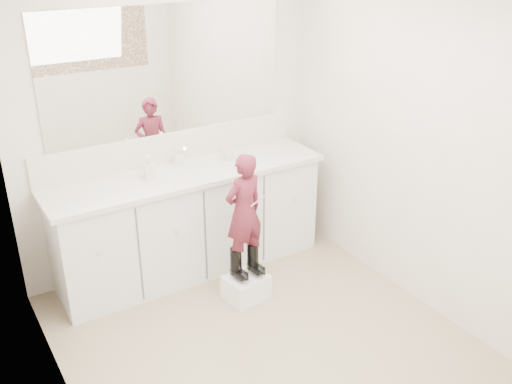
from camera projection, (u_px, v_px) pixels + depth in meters
floor at (271, 347)px, 3.95m from camera, size 3.00×3.00×0.00m
wall_back at (171, 125)px, 4.61m from camera, size 2.60×0.00×2.60m
wall_front at (478, 318)px, 2.29m from camera, size 2.60×0.00×2.60m
wall_left at (54, 246)px, 2.83m from camera, size 0.00×3.00×3.00m
wall_right at (424, 150)px, 4.08m from camera, size 0.00×3.00×3.00m
vanity_cabinet at (190, 223)px, 4.72m from camera, size 2.20×0.55×0.85m
countertop at (188, 174)px, 4.52m from camera, size 2.28×0.58×0.04m
backsplash at (173, 147)px, 4.68m from camera, size 2.28×0.03×0.25m
mirror at (168, 71)px, 4.42m from camera, size 2.00×0.02×1.00m
dot_panel at (495, 218)px, 2.12m from camera, size 2.00×0.01×1.20m
faucet at (179, 159)px, 4.62m from camera, size 0.08×0.08×0.10m
cup at (228, 154)px, 4.74m from camera, size 0.13×0.13×0.10m
soap_bottle at (149, 167)px, 4.37m from camera, size 0.10×0.10×0.18m
step_stool at (246, 287)px, 4.44m from camera, size 0.34×0.30×0.20m
boot_left at (236, 263)px, 4.33m from camera, size 0.12×0.18×0.26m
boot_right at (253, 258)px, 4.40m from camera, size 0.12×0.18×0.26m
toddler at (244, 211)px, 4.19m from camera, size 0.36×0.26×0.90m
toothbrush at (258, 201)px, 4.12m from camera, size 0.14×0.03×0.06m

